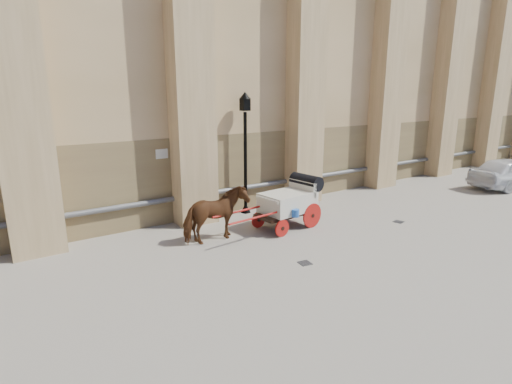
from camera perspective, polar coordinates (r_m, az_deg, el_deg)
ground at (r=12.11m, az=3.37°, el=-7.87°), size 90.00×90.00×0.00m
horse at (r=12.33m, az=-5.76°, el=-3.29°), size 2.07×1.01×1.71m
carriage at (r=13.69m, az=4.94°, el=-1.17°), size 4.04×1.52×1.73m
street_lamp at (r=14.94m, az=-1.54°, el=6.01°), size 0.42×0.42×4.53m
car_a at (r=22.87m, az=32.63°, el=2.35°), size 4.64×2.55×1.50m
drain_grate_near at (r=11.10m, az=6.99°, el=-10.05°), size 0.37×0.37×0.01m
drain_grate_far at (r=15.23m, az=19.69°, el=-4.02°), size 0.37×0.37×0.01m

